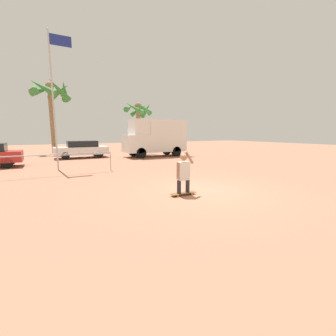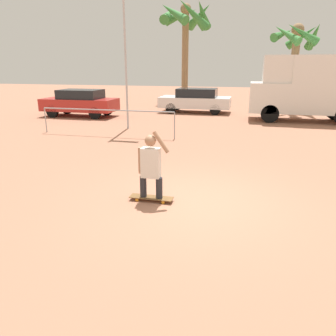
{
  "view_description": "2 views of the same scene",
  "coord_description": "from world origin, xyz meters",
  "px_view_note": "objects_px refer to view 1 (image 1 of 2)",
  "views": [
    {
      "loc": [
        -5.04,
        -6.48,
        2.14
      ],
      "look_at": [
        -1.13,
        0.63,
        0.86
      ],
      "focal_mm": 24.0,
      "sensor_mm": 36.0,
      "label": 1
    },
    {
      "loc": [
        0.93,
        -6.37,
        2.77
      ],
      "look_at": [
        -0.64,
        0.08,
        0.69
      ],
      "focal_mm": 35.0,
      "sensor_mm": 36.0,
      "label": 2
    }
  ],
  "objects_px": {
    "person_skateboarder": "(183,171)",
    "palm_tree_center_background": "(51,94)",
    "parked_car_white": "(82,149)",
    "flagpole": "(54,91)",
    "skateboard": "(183,193)",
    "camper_van": "(156,137)",
    "palm_tree_near_van": "(138,114)"
  },
  "relations": [
    {
      "from": "person_skateboarder",
      "to": "parked_car_white",
      "type": "bearing_deg",
      "value": 95.32
    },
    {
      "from": "camper_van",
      "to": "parked_car_white",
      "type": "distance_m",
      "value": 6.52
    },
    {
      "from": "skateboard",
      "to": "camper_van",
      "type": "height_order",
      "value": "camper_van"
    },
    {
      "from": "person_skateboarder",
      "to": "palm_tree_near_van",
      "type": "bearing_deg",
      "value": 73.98
    },
    {
      "from": "parked_car_white",
      "to": "palm_tree_center_background",
      "type": "distance_m",
      "value": 8.09
    },
    {
      "from": "skateboard",
      "to": "flagpole",
      "type": "relative_size",
      "value": 0.12
    },
    {
      "from": "person_skateboarder",
      "to": "palm_tree_center_background",
      "type": "bearing_deg",
      "value": 98.85
    },
    {
      "from": "person_skateboarder",
      "to": "palm_tree_center_background",
      "type": "height_order",
      "value": "palm_tree_center_background"
    },
    {
      "from": "camper_van",
      "to": "parked_car_white",
      "type": "relative_size",
      "value": 1.29
    },
    {
      "from": "parked_car_white",
      "to": "flagpole",
      "type": "relative_size",
      "value": 0.56
    },
    {
      "from": "skateboard",
      "to": "palm_tree_near_van",
      "type": "xyz_separation_m",
      "value": [
        4.31,
        15.02,
        3.91
      ]
    },
    {
      "from": "camper_van",
      "to": "palm_tree_near_van",
      "type": "xyz_separation_m",
      "value": [
        -0.51,
        2.95,
        2.21
      ]
    },
    {
      "from": "parked_car_white",
      "to": "person_skateboarder",
      "type": "bearing_deg",
      "value": -84.68
    },
    {
      "from": "palm_tree_near_van",
      "to": "flagpole",
      "type": "distance_m",
      "value": 10.46
    },
    {
      "from": "skateboard",
      "to": "camper_van",
      "type": "distance_m",
      "value": 13.11
    },
    {
      "from": "skateboard",
      "to": "person_skateboarder",
      "type": "height_order",
      "value": "person_skateboarder"
    },
    {
      "from": "parked_car_white",
      "to": "flagpole",
      "type": "bearing_deg",
      "value": -108.63
    },
    {
      "from": "parked_car_white",
      "to": "palm_tree_near_van",
      "type": "bearing_deg",
      "value": 9.68
    },
    {
      "from": "person_skateboarder",
      "to": "parked_car_white",
      "type": "relative_size",
      "value": 0.34
    },
    {
      "from": "skateboard",
      "to": "camper_van",
      "type": "xyz_separation_m",
      "value": [
        4.82,
        12.07,
        1.7
      ]
    },
    {
      "from": "parked_car_white",
      "to": "palm_tree_center_background",
      "type": "bearing_deg",
      "value": 106.91
    },
    {
      "from": "skateboard",
      "to": "parked_car_white",
      "type": "bearing_deg",
      "value": 95.32
    },
    {
      "from": "skateboard",
      "to": "palm_tree_near_van",
      "type": "relative_size",
      "value": 0.18
    },
    {
      "from": "palm_tree_near_van",
      "to": "palm_tree_center_background",
      "type": "relative_size",
      "value": 0.69
    },
    {
      "from": "parked_car_white",
      "to": "palm_tree_center_background",
      "type": "height_order",
      "value": "palm_tree_center_background"
    },
    {
      "from": "parked_car_white",
      "to": "flagpole",
      "type": "xyz_separation_m",
      "value": [
        -2.07,
        -6.13,
        3.62
      ]
    },
    {
      "from": "palm_tree_near_van",
      "to": "palm_tree_center_background",
      "type": "distance_m",
      "value": 9.15
    },
    {
      "from": "flagpole",
      "to": "person_skateboarder",
      "type": "bearing_deg",
      "value": -66.95
    },
    {
      "from": "skateboard",
      "to": "person_skateboarder",
      "type": "xyz_separation_m",
      "value": [
        -0.0,
        -0.0,
        0.76
      ]
    },
    {
      "from": "parked_car_white",
      "to": "skateboard",
      "type": "bearing_deg",
      "value": -84.68
    },
    {
      "from": "palm_tree_center_background",
      "to": "flagpole",
      "type": "distance_m",
      "value": 12.16
    },
    {
      "from": "person_skateboarder",
      "to": "palm_tree_center_background",
      "type": "xyz_separation_m",
      "value": [
        -3.11,
        19.98,
        5.14
      ]
    }
  ]
}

